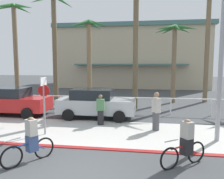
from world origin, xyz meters
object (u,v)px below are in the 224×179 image
(stop_sign_bike_lane, at_px, (44,97))
(cyclist_red_0, at_px, (185,144))
(palm_tree_2, at_px, (89,42))
(palm_tree_4, at_px, (174,41))
(cyclist_blue_1, at_px, (30,141))
(pedestrian_1, at_px, (101,111))
(palm_tree_0, at_px, (14,31))
(streetlight_curb, at_px, (224,34))
(car_red_1, at_px, (12,101))
(palm_tree_3, at_px, (136,9))
(car_silver_2, at_px, (96,103))
(palm_tree_5, at_px, (209,17))
(pedestrian_0, at_px, (156,113))
(palm_tree_1, at_px, (54,25))

(stop_sign_bike_lane, xyz_separation_m, cyclist_red_0, (5.66, -2.28, -0.98))
(palm_tree_2, xyz_separation_m, palm_tree_4, (6.55, 1.40, 0.13))
(cyclist_blue_1, xyz_separation_m, pedestrian_1, (1.34, 4.69, 0.03))
(stop_sign_bike_lane, bearing_deg, palm_tree_0, 127.45)
(stop_sign_bike_lane, distance_m, palm_tree_4, 11.91)
(palm_tree_2, height_order, palm_tree_4, palm_tree_2)
(streetlight_curb, distance_m, palm_tree_0, 15.57)
(palm_tree_2, bearing_deg, cyclist_red_0, -61.20)
(stop_sign_bike_lane, relative_size, car_red_1, 0.58)
(palm_tree_3, distance_m, car_silver_2, 7.01)
(palm_tree_3, relative_size, palm_tree_4, 1.52)
(palm_tree_5, bearing_deg, palm_tree_4, -164.68)
(palm_tree_3, relative_size, pedestrian_1, 5.93)
(cyclist_blue_1, relative_size, pedestrian_0, 0.84)
(palm_tree_2, distance_m, car_red_1, 7.08)
(pedestrian_0, bearing_deg, palm_tree_2, 126.33)
(streetlight_curb, relative_size, pedestrian_0, 4.10)
(cyclist_red_0, bearing_deg, streetlight_curb, 53.86)
(car_red_1, relative_size, pedestrian_0, 2.40)
(palm_tree_0, xyz_separation_m, cyclist_red_0, (11.69, -10.14, -5.02))
(palm_tree_1, height_order, pedestrian_0, palm_tree_1)
(palm_tree_3, height_order, car_red_1, palm_tree_3)
(palm_tree_2, bearing_deg, palm_tree_1, -164.92)
(palm_tree_4, height_order, palm_tree_5, palm_tree_5)
(cyclist_blue_1, bearing_deg, palm_tree_0, 122.70)
(palm_tree_1, bearing_deg, car_red_1, -106.57)
(stop_sign_bike_lane, distance_m, palm_tree_2, 8.58)
(palm_tree_3, xyz_separation_m, cyclist_red_0, (2.01, -8.86, -6.05))
(palm_tree_0, xyz_separation_m, cyclist_blue_1, (6.82, -10.62, -5.02))
(palm_tree_4, distance_m, cyclist_red_0, 12.45)
(palm_tree_5, height_order, car_silver_2, palm_tree_5)
(palm_tree_5, xyz_separation_m, car_silver_2, (-7.64, -6.76, -5.93))
(streetlight_curb, height_order, palm_tree_2, streetlight_curb)
(palm_tree_0, bearing_deg, cyclist_blue_1, -57.30)
(palm_tree_3, distance_m, pedestrian_1, 7.76)
(palm_tree_2, distance_m, palm_tree_5, 9.67)
(stop_sign_bike_lane, bearing_deg, pedestrian_0, 15.32)
(stop_sign_bike_lane, distance_m, pedestrian_1, 3.04)
(streetlight_curb, distance_m, cyclist_blue_1, 7.94)
(palm_tree_5, distance_m, car_silver_2, 11.80)
(streetlight_curb, relative_size, cyclist_red_0, 4.96)
(pedestrian_1, bearing_deg, stop_sign_bike_lane, -137.89)
(palm_tree_1, xyz_separation_m, palm_tree_4, (9.03, 2.07, -1.11))
(palm_tree_1, xyz_separation_m, car_red_1, (-1.19, -3.99, -5.11))
(palm_tree_5, height_order, pedestrian_1, palm_tree_5)
(palm_tree_1, relative_size, car_silver_2, 1.88)
(car_silver_2, relative_size, cyclist_red_0, 2.91)
(stop_sign_bike_lane, distance_m, car_red_1, 5.04)
(car_red_1, xyz_separation_m, pedestrian_1, (5.80, -1.43, -0.15))
(stop_sign_bike_lane, height_order, palm_tree_0, palm_tree_0)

